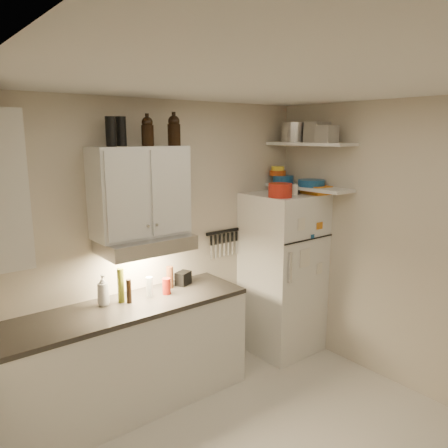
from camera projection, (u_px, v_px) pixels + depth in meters
ceiling at (284, 81)px, 2.63m from camera, size 3.20×3.00×0.02m
back_wall at (162, 243)px, 4.06m from camera, size 3.20×0.02×2.60m
left_wall at (19, 364)px, 1.92m from camera, size 0.02×3.00×2.60m
right_wall at (407, 248)px, 3.88m from camera, size 0.02×3.00×2.60m
base_cabinet at (127, 360)px, 3.66m from camera, size 2.10×0.60×0.88m
countertop at (125, 308)px, 3.57m from camera, size 2.10×0.62×0.04m
upper_cabinet at (140, 192)px, 3.64m from camera, size 0.80×0.33×0.75m
range_hood at (146, 244)px, 3.67m from camera, size 0.76×0.46×0.12m
fridge at (283, 273)px, 4.64m from camera, size 0.70×0.68×1.70m
shelf_hi at (310, 144)px, 4.39m from camera, size 0.30×0.95×0.03m
shelf_lo at (308, 188)px, 4.47m from camera, size 0.30×0.95×0.03m
knife_strip at (223, 232)px, 4.46m from camera, size 0.42×0.02×0.03m
dutch_oven at (280, 190)px, 4.20m from camera, size 0.28×0.28×0.13m
book_stack at (316, 190)px, 4.43m from camera, size 0.23×0.28×0.09m
spice_jar at (295, 190)px, 4.35m from camera, size 0.07×0.07×0.10m
stock_pot at (295, 132)px, 4.56m from camera, size 0.37×0.37×0.20m
tin_a at (317, 132)px, 4.37m from camera, size 0.22×0.20×0.20m
tin_b at (327, 134)px, 4.14m from camera, size 0.16×0.16×0.16m
bowl_teal at (283, 180)px, 4.69m from camera, size 0.22×0.22×0.09m
bowl_orange at (278, 173)px, 4.69m from camera, size 0.18×0.18×0.05m
bowl_yellow at (278, 168)px, 4.68m from camera, size 0.14×0.14×0.04m
plates at (311, 183)px, 4.44m from camera, size 0.32×0.32×0.07m
growler_a at (147, 131)px, 3.53m from camera, size 0.11×0.11×0.24m
growler_b at (174, 130)px, 3.66m from camera, size 0.14×0.14×0.26m
thermos_a at (121, 131)px, 3.49m from camera, size 0.11×0.11×0.23m
thermos_b at (111, 132)px, 3.36m from camera, size 0.08×0.08×0.23m
soap_bottle at (103, 288)px, 3.55m from camera, size 0.11×0.11×0.29m
pepper_mill at (170, 277)px, 3.97m from camera, size 0.08×0.08×0.20m
oil_bottle at (121, 285)px, 3.62m from camera, size 0.07×0.07×0.29m
vinegar_bottle at (129, 291)px, 3.61m from camera, size 0.06×0.06×0.20m
clear_bottle at (149, 287)px, 3.75m from camera, size 0.07×0.07×0.17m
red_jar at (166, 286)px, 3.82m from camera, size 0.08×0.08×0.14m
caddy at (183, 278)px, 4.06m from camera, size 0.17×0.15×0.12m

